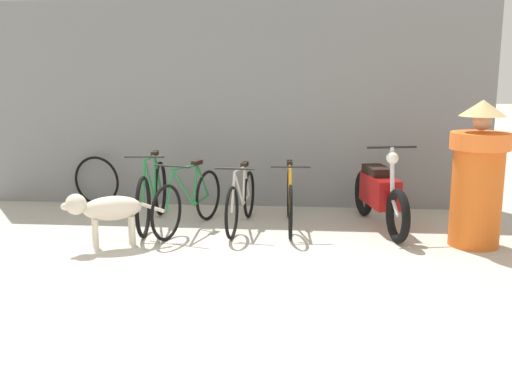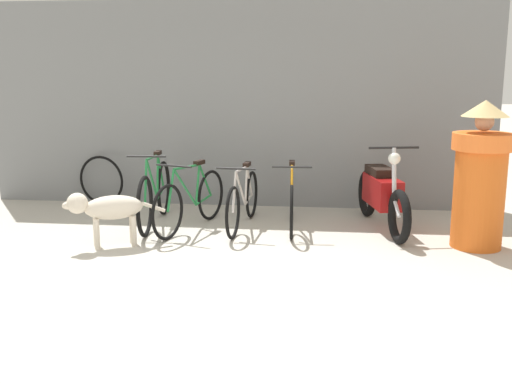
% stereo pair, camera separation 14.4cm
% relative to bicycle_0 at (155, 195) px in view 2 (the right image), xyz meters
% --- Properties ---
extents(ground_plane, '(60.00, 60.00, 0.00)m').
position_rel_bicycle_0_xyz_m(ground_plane, '(0.84, -2.14, -0.38)').
color(ground_plane, '#B7B2A5').
extents(shop_wall_back, '(7.12, 0.20, 2.84)m').
position_rel_bicycle_0_xyz_m(shop_wall_back, '(0.84, 1.28, 1.04)').
color(shop_wall_back, slate).
rests_on(shop_wall_back, ground).
extents(bicycle_0, '(0.46, 1.81, 0.93)m').
position_rel_bicycle_0_xyz_m(bicycle_0, '(0.00, 0.00, 0.00)').
color(bicycle_0, black).
rests_on(bicycle_0, ground).
extents(bicycle_1, '(0.60, 1.61, 0.84)m').
position_rel_bicycle_0_xyz_m(bicycle_1, '(0.49, -0.16, -0.03)').
color(bicycle_1, black).
rests_on(bicycle_1, ground).
extents(bicycle_2, '(0.46, 1.64, 0.80)m').
position_rel_bicycle_0_xyz_m(bicycle_2, '(1.11, -0.01, -0.04)').
color(bicycle_2, black).
rests_on(bicycle_2, ground).
extents(bicycle_3, '(0.46, 1.65, 0.82)m').
position_rel_bicycle_0_xyz_m(bicycle_3, '(1.70, 0.05, -0.04)').
color(bicycle_3, black).
rests_on(bicycle_3, ground).
extents(motorcycle, '(0.60, 1.87, 1.05)m').
position_rel_bicycle_0_xyz_m(motorcycle, '(2.79, 0.11, 0.04)').
color(motorcycle, black).
rests_on(motorcycle, ground).
extents(stray_dog, '(1.02, 0.56, 0.62)m').
position_rel_bicycle_0_xyz_m(stray_dog, '(-0.25, -1.00, 0.05)').
color(stray_dog, beige).
rests_on(stray_dog, ground).
extents(person_in_robes, '(0.88, 0.88, 1.60)m').
position_rel_bicycle_0_xyz_m(person_in_robes, '(3.75, -0.55, 0.41)').
color(person_in_robes, orange).
rests_on(person_in_robes, ground).
extents(spare_tire_left, '(0.70, 0.17, 0.71)m').
position_rel_bicycle_0_xyz_m(spare_tire_left, '(-1.08, 1.02, -0.03)').
color(spare_tire_left, black).
rests_on(spare_tire_left, ground).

